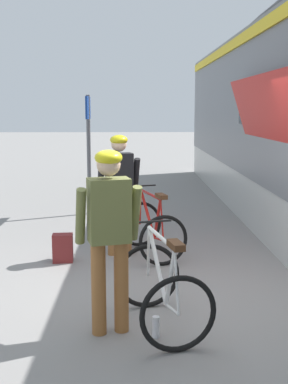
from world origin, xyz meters
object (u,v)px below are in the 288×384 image
Objects in this scene: bicycle_far_white at (162,289)px; backpack_on_platform at (63,248)px; cyclist_far_in_olive at (109,226)px; bicycle_near_red at (151,229)px; cyclist_near_in_dark at (119,184)px; platform_sign_post at (88,134)px; water_bottle_near_the_bikes at (156,327)px.

bicycle_far_white is 2.48m from backpack_on_platform.
bicycle_near_red is (0.48, 2.48, -0.65)m from cyclist_far_in_olive.
cyclist_near_in_dark is 1.46× the size of bicycle_far_white.
bicycle_near_red is at bearing -68.34° from platform_sign_post.
backpack_on_platform is 2.61m from water_bottle_near_the_bikes.
bicycle_near_red is at bearing -9.31° from cyclist_near_in_dark.
cyclist_far_in_olive is 2.60m from bicycle_near_red.
cyclist_far_in_olive is 8.58× the size of water_bottle_near_the_bikes.
cyclist_far_in_olive is at bearing -170.84° from bicycle_far_white.
bicycle_far_white is at bearing -77.53° from platform_sign_post.
water_bottle_near_the_bikes is at bearing -91.03° from bicycle_near_red.
water_bottle_near_the_bikes is (0.43, -0.12, -0.95)m from cyclist_far_in_olive.
bicycle_far_white is at bearing -89.53° from bicycle_near_red.
cyclist_near_in_dark is at bearing 98.81° from water_bottle_near_the_bikes.
platform_sign_post reaches higher than cyclist_near_in_dark.
cyclist_far_in_olive is at bearing -74.83° from backpack_on_platform.
bicycle_near_red is 6.01× the size of water_bottle_near_the_bikes.
cyclist_near_in_dark reaches higher than backpack_on_platform.
bicycle_near_red is 3.09× the size of backpack_on_platform.
cyclist_near_in_dark is at bearing -76.26° from platform_sign_post.
cyclist_near_in_dark is 2.96m from platform_sign_post.
water_bottle_near_the_bikes is (-0.07, -0.20, -0.30)m from bicycle_far_white.
cyclist_far_in_olive is 1.43× the size of bicycle_near_red.
bicycle_near_red is 3.35m from platform_sign_post.
platform_sign_post is (0.10, 3.18, 1.42)m from backpack_on_platform.
cyclist_far_in_olive is 5.44m from platform_sign_post.
bicycle_near_red is at bearing 88.97° from water_bottle_near_the_bikes.
cyclist_near_in_dark reaches higher than water_bottle_near_the_bikes.
cyclist_far_in_olive is at bearing 164.46° from water_bottle_near_the_bikes.
bicycle_near_red is at bearing 79.03° from cyclist_far_in_olive.
cyclist_near_in_dark is 2.55m from cyclist_far_in_olive.
water_bottle_near_the_bikes is (0.41, -2.67, -0.95)m from cyclist_near_in_dark.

